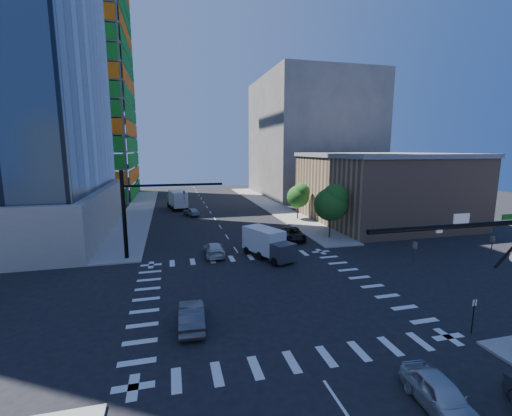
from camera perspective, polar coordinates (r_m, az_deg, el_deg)
name	(u,v)px	position (r m, az deg, el deg)	size (l,w,h in m)	color
ground	(264,292)	(27.85, 1.41, -13.89)	(160.00, 160.00, 0.00)	black
road_markings	(264,292)	(27.85, 1.41, -13.88)	(20.00, 20.00, 0.01)	silver
sidewalk_ne	(271,206)	(68.32, 2.47, 0.40)	(5.00, 60.00, 0.15)	gray
sidewalk_nw	(139,211)	(65.74, -18.90, -0.49)	(5.00, 60.00, 0.15)	gray
construction_building	(70,88)	(89.89, -28.63, 17.21)	(25.16, 34.50, 70.60)	slate
commercial_building	(381,187)	(56.75, 20.12, 3.24)	(20.50, 22.50, 10.60)	#A27B5E
bg_building_ne	(310,138)	(86.53, 9.03, 11.51)	(24.00, 30.00, 28.00)	#655E5B
signal_mast_nw	(139,206)	(36.63, -18.88, 0.32)	(10.20, 0.40, 9.00)	black
tree_south	(332,202)	(43.63, 12.56, 0.98)	(4.16, 4.16, 6.82)	#382316
tree_north	(299,195)	(54.70, 7.17, 2.13)	(3.54, 3.52, 5.78)	#382316
no_parking_sign	(474,312)	(25.46, 32.51, -14.45)	(0.30, 0.06, 2.20)	black
car_nb_near	(441,395)	(18.58, 28.40, -25.74)	(1.69, 4.20, 1.43)	silver
car_nb_far	(293,234)	(43.21, 6.22, -4.29)	(2.40, 5.20, 1.45)	black
car_sb_near	(214,249)	(36.86, -6.97, -6.83)	(1.94, 4.77, 1.38)	silver
car_sb_mid	(191,212)	(59.22, -10.72, -0.60)	(1.65, 4.10, 1.40)	#97989E
car_sb_cross	(192,316)	(23.12, -10.69, -17.24)	(1.56, 4.47, 1.47)	#47464B
box_truck_near	(269,246)	(35.49, 2.20, -6.34)	(4.44, 6.23, 3.01)	black
box_truck_far	(177,201)	(66.71, -13.02, 1.18)	(3.87, 6.91, 3.42)	black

